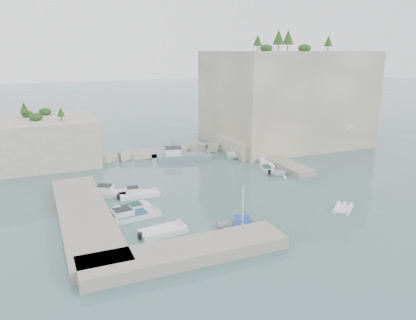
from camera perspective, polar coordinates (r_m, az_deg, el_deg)
name	(u,v)px	position (r m, az deg, el deg)	size (l,w,h in m)	color
ground	(227,195)	(49.74, 2.76, -5.00)	(400.00, 400.00, 0.00)	#466969
cliff_east	(284,98)	(78.68, 10.63, 8.62)	(26.00, 22.00, 17.00)	beige
cliff_terrace	(249,145)	(70.50, 5.83, 2.07)	(8.00, 10.00, 2.50)	beige
outcrop_west	(42,141)	(68.23, -22.34, 2.49)	(16.00, 14.00, 7.00)	beige
quay_west	(84,216)	(44.24, -16.99, -7.56)	(5.00, 24.00, 1.10)	#9E9689
quay_south	(187,252)	(35.37, -3.04, -12.83)	(18.00, 4.00, 1.10)	#9E9689
ledge_east	(277,161)	(64.33, 9.66, -0.13)	(3.00, 16.00, 0.80)	#9E9689
breakwater	(165,151)	(68.81, -6.07, 1.27)	(28.00, 3.00, 1.40)	beige
motorboat_a	(112,196)	(51.00, -13.37, -4.90)	(6.44, 1.91, 1.40)	silver
motorboat_b	(139,197)	(50.00, -9.67, -5.10)	(5.15, 1.69, 1.40)	silver
motorboat_c	(132,210)	(46.13, -10.63, -6.91)	(4.32, 1.57, 0.70)	white
motorboat_d	(131,219)	(43.83, -10.75, -8.13)	(6.62, 1.97, 1.40)	silver
motorboat_e	(163,234)	(40.09, -6.34, -10.24)	(4.96, 2.03, 0.70)	silver
rowboat	(242,229)	(40.92, 4.85, -9.66)	(3.62, 5.07, 1.05)	white
inflatable_dinghy	(343,210)	(47.79, 18.44, -6.67)	(3.48, 1.69, 0.44)	silver
tender_east_a	(279,176)	(58.12, 9.92, -2.21)	(2.67, 3.09, 1.63)	white
tender_east_b	(266,170)	(60.40, 8.20, -1.47)	(3.82, 1.30, 0.70)	silver
tender_east_c	(267,166)	(62.93, 8.26, -0.79)	(5.28, 1.71, 0.70)	white
tender_east_d	(237,158)	(66.64, 4.08, 0.23)	(1.78, 4.74, 1.83)	white
work_boat	(184,159)	(66.04, -3.38, 0.11)	(9.58, 2.83, 2.20)	slate
rowboat_mast	(243,204)	(39.89, 4.94, -6.23)	(0.10, 0.10, 4.20)	white
vegetation	(258,46)	(76.64, 7.05, 15.66)	(53.48, 13.88, 13.40)	#1E4219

